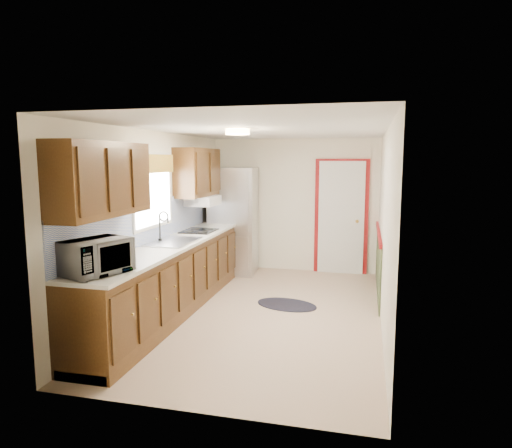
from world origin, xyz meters
The scene contains 8 objects.
room_shell centered at (0.00, 0.00, 1.20)m, with size 3.20×5.20×2.52m.
kitchen_run centered at (-1.24, -0.29, 0.81)m, with size 0.63×4.00×2.20m.
back_wall_trim centered at (0.99, 2.21, 0.89)m, with size 1.12×2.30×2.08m.
ceiling_fixture centered at (-0.30, -0.20, 2.36)m, with size 0.30×0.30×0.06m, color #FFD88C.
microwave centered at (-1.20, -1.95, 1.14)m, with size 0.60×0.33×0.41m, color white.
refrigerator centered at (-1.02, 2.05, 0.94)m, with size 0.85×0.82×1.89m.
rug centered at (0.24, 0.39, 0.01)m, with size 0.87×0.56×0.01m, color black.
cooktop centered at (-1.19, 0.75, 0.95)m, with size 0.46×0.56×0.02m, color black.
Camera 1 is at (1.27, -5.71, 2.02)m, focal length 32.00 mm.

